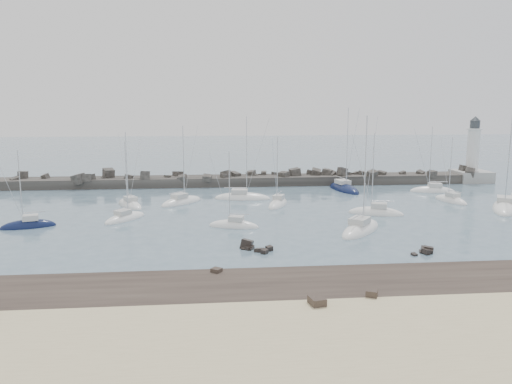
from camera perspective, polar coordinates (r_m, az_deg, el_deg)
The scene contains 20 objects.
ground at distance 66.05m, azimuth 2.65°, elevation -4.37°, with size 400.00×400.00×0.00m, color slate.
sand_strip at distance 36.50m, azimuth 9.94°, elevation -16.83°, with size 140.00×14.00×1.00m, color beige.
rock_shelf at distance 45.37m, azimuth 6.86°, elevation -11.22°, with size 140.00×12.00×1.92m.
rock_cluster_near at distance 57.56m, azimuth -0.50°, elevation -6.42°, with size 3.81×4.09×1.71m.
rock_cluster_far at distance 59.37m, azimuth 18.82°, elevation -6.49°, with size 3.17×2.22×1.33m.
breakwater at distance 102.61m, azimuth -4.41°, elevation 0.97°, with size 115.00×7.20×5.12m.
lighthouse at distance 116.55m, azimuth 23.43°, elevation 2.63°, with size 7.00×7.00×14.60m.
sailboat_1 at distance 83.90m, azimuth -14.21°, elevation -1.47°, with size 6.18×8.39×13.01m.
sailboat_2 at distance 74.03m, azimuth -24.57°, elevation -3.58°, with size 7.36×4.06×11.43m.
sailboat_3 at distance 74.21m, azimuth -14.74°, elevation -2.98°, with size 6.33×7.60×12.10m.
sailboat_4 at distance 87.33m, azimuth -1.59°, elevation -0.72°, with size 10.21×4.52×15.45m.
sailboat_5 at distance 67.61m, azimuth -2.55°, elevation -3.91°, with size 7.27×4.12×11.16m.
sailboat_6 at distance 81.90m, azimuth 2.53°, elevation -1.44°, with size 5.25×8.03×12.39m.
sailboat_7 at distance 66.72m, azimuth 11.86°, elevation -4.29°, with size 8.78×10.06×16.21m.
sailboat_8 at distance 97.91m, azimuth 10.00°, elevation 0.31°, with size 5.35×11.28×17.03m.
sailboat_9 at distance 77.41m, azimuth 13.55°, elevation -2.38°, with size 8.61×5.43×13.22m.
sailboat_10 at distance 91.24m, azimuth 21.37°, elevation -0.94°, with size 4.06×7.76×11.92m.
sailboat_11 at distance 87.83m, azimuth 26.50°, elevation -1.71°, with size 8.83×11.49×17.74m.
sailboat_13 at distance 84.51m, azimuth -8.51°, elevation -1.19°, with size 7.99×8.32×13.96m.
sailboat_14 at distance 100.09m, azimuth 19.51°, elevation 0.09°, with size 8.72×4.20×13.33m.
Camera 1 is at (-8.99, -63.35, 16.39)m, focal length 35.00 mm.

